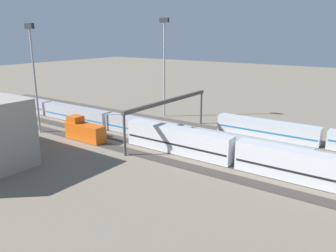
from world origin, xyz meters
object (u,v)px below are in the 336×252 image
(train_on_track_0, at_px, (324,138))
(signal_gantry, at_px, (169,105))
(train_on_track_3, at_px, (108,120))
(train_on_track_5, at_px, (84,131))
(train_on_track_4, at_px, (235,153))
(light_mast_0, at_px, (164,55))
(light_mast_1, at_px, (33,64))

(train_on_track_0, relative_size, signal_gantry, 1.57)
(train_on_track_3, height_order, train_on_track_5, train_on_track_5)
(train_on_track_4, height_order, light_mast_0, light_mast_0)
(light_mast_1, bearing_deg, train_on_track_3, -131.85)
(train_on_track_5, bearing_deg, train_on_track_3, -75.29)
(light_mast_1, bearing_deg, train_on_track_0, -154.85)
(train_on_track_3, xyz_separation_m, train_on_track_5, (-2.63, 10.00, 0.17))
(train_on_track_0, xyz_separation_m, signal_gantry, (30.27, 12.50, 5.54))
(train_on_track_4, relative_size, light_mast_1, 1.89)
(train_on_track_0, bearing_deg, signal_gantry, 22.44)
(train_on_track_0, distance_m, light_mast_1, 65.11)
(light_mast_0, relative_size, light_mast_1, 1.07)
(light_mast_1, bearing_deg, train_on_track_5, -171.45)
(train_on_track_0, relative_size, light_mast_0, 1.76)
(light_mast_1, bearing_deg, signal_gantry, -151.99)
(train_on_track_5, bearing_deg, light_mast_1, 8.55)
(train_on_track_5, xyz_separation_m, light_mast_0, (-1.46, -28.10, 14.97))
(train_on_track_0, distance_m, train_on_track_5, 50.74)
(train_on_track_0, height_order, train_on_track_4, train_on_track_4)
(train_on_track_4, distance_m, light_mast_0, 42.01)
(train_on_track_5, bearing_deg, train_on_track_0, -150.48)
(train_on_track_0, distance_m, train_on_track_3, 49.13)
(train_on_track_5, distance_m, signal_gantry, 19.45)
(train_on_track_5, distance_m, light_mast_0, 31.87)
(train_on_track_4, xyz_separation_m, train_on_track_5, (33.39, 5.00, -0.43))
(train_on_track_4, distance_m, train_on_track_3, 36.37)
(train_on_track_4, relative_size, signal_gantry, 1.57)
(signal_gantry, bearing_deg, train_on_track_0, -157.56)
(light_mast_0, height_order, light_mast_1, light_mast_0)
(train_on_track_0, relative_size, train_on_track_5, 4.72)
(train_on_track_0, xyz_separation_m, light_mast_1, (57.54, 27.01, 14.09))
(light_mast_0, bearing_deg, train_on_track_3, 77.29)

